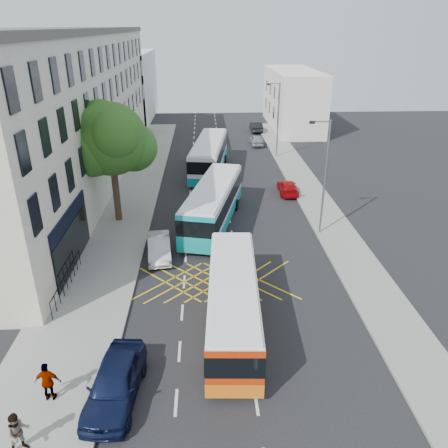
{
  "coord_description": "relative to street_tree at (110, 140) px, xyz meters",
  "views": [
    {
      "loc": [
        -1.89,
        -15.92,
        13.7
      ],
      "look_at": [
        -0.71,
        9.23,
        2.2
      ],
      "focal_mm": 35.0,
      "sensor_mm": 36.0,
      "label": 1
    }
  ],
  "objects": [
    {
      "name": "motorbike",
      "position": [
        7.83,
        -16.82,
        -5.45
      ],
      "size": [
        0.84,
        1.93,
        1.78
      ],
      "rotation": [
        0.0,
        0.0,
        -0.35
      ],
      "color": "black",
      "rests_on": "ground"
    },
    {
      "name": "lamp_near",
      "position": [
        14.71,
        -2.97,
        -1.68
      ],
      "size": [
        1.45,
        0.15,
        8.0
      ],
      "color": "slate",
      "rests_on": "pavement_right"
    },
    {
      "name": "red_hatchback",
      "position": [
        14.01,
        5.46,
        -5.72
      ],
      "size": [
        1.73,
        3.96,
        1.13
      ],
      "primitive_type": "imported",
      "rotation": [
        0.0,
        0.0,
        3.11
      ],
      "color": "#AA070B",
      "rests_on": "ground"
    },
    {
      "name": "pedestrian_near",
      "position": [
        0.07,
        -19.97,
        -5.31
      ],
      "size": [
        1.02,
        0.96,
        1.67
      ],
      "primitive_type": "imported",
      "rotation": [
        0.0,
        0.0,
        0.55
      ],
      "color": "gray",
      "rests_on": "pavement_left"
    },
    {
      "name": "railings",
      "position": [
        -1.19,
        -9.67,
        -5.57
      ],
      "size": [
        0.08,
        5.6,
        1.14
      ],
      "primitive_type": null,
      "color": "black",
      "rests_on": "pavement_left"
    },
    {
      "name": "pavement_right",
      "position": [
        16.01,
        0.03,
        -6.22
      ],
      "size": [
        3.0,
        70.0,
        0.15
      ],
      "primitive_type": "cube",
      "color": "gray",
      "rests_on": "ground"
    },
    {
      "name": "distant_car_dark",
      "position": [
        14.01,
        30.25,
        -5.59
      ],
      "size": [
        1.52,
        4.26,
        1.4
      ],
      "primitive_type": "imported",
      "rotation": [
        0.0,
        0.0,
        3.15
      ],
      "color": "black",
      "rests_on": "ground"
    },
    {
      "name": "terrace_main",
      "position": [
        -5.49,
        9.52,
        0.46
      ],
      "size": [
        8.3,
        45.0,
        13.5
      ],
      "color": "beige",
      "rests_on": "ground"
    },
    {
      "name": "building_right",
      "position": [
        19.51,
        33.03,
        -2.29
      ],
      "size": [
        6.0,
        18.0,
        8.0
      ],
      "primitive_type": "cube",
      "color": "silver",
      "rests_on": "ground"
    },
    {
      "name": "bus_mid",
      "position": [
        7.23,
        -0.88,
        -4.65
      ],
      "size": [
        5.03,
        11.36,
        3.11
      ],
      "rotation": [
        0.0,
        0.0,
        -0.23
      ],
      "color": "silver",
      "rests_on": "ground"
    },
    {
      "name": "parked_car_blue",
      "position": [
        2.91,
        -17.59,
        -5.5
      ],
      "size": [
        2.27,
        4.8,
        1.59
      ],
      "primitive_type": "imported",
      "rotation": [
        0.0,
        0.0,
        -0.09
      ],
      "color": "black",
      "rests_on": "ground"
    },
    {
      "name": "bus_far",
      "position": [
        7.13,
        11.97,
        -4.58
      ],
      "size": [
        4.18,
        11.82,
        3.25
      ],
      "rotation": [
        0.0,
        0.0,
        -0.13
      ],
      "color": "silver",
      "rests_on": "ground"
    },
    {
      "name": "terrace_far",
      "position": [
        -5.49,
        40.03,
        -1.29
      ],
      "size": [
        8.0,
        20.0,
        10.0
      ],
      "primitive_type": "cube",
      "color": "silver",
      "rests_on": "ground"
    },
    {
      "name": "pavement_left",
      "position": [
        0.01,
        0.03,
        -6.22
      ],
      "size": [
        5.0,
        70.0,
        0.15
      ],
      "primitive_type": "cube",
      "color": "gray",
      "rests_on": "ground"
    },
    {
      "name": "distant_car_grey",
      "position": [
        8.2,
        25.72,
        -5.63
      ],
      "size": [
        2.23,
        4.75,
        1.32
      ],
      "primitive_type": "imported",
      "rotation": [
        0.0,
        0.0,
        0.01
      ],
      "color": "#3D4044",
      "rests_on": "ground"
    },
    {
      "name": "ground",
      "position": [
        8.51,
        -14.97,
        -6.29
      ],
      "size": [
        120.0,
        120.0,
        0.0
      ],
      "primitive_type": "plane",
      "color": "black",
      "rests_on": "ground"
    },
    {
      "name": "distant_car_silver",
      "position": [
        13.19,
        22.65,
        -5.65
      ],
      "size": [
        1.59,
        3.78,
        1.28
      ],
      "primitive_type": "imported",
      "rotation": [
        0.0,
        0.0,
        3.16
      ],
      "color": "#94959B",
      "rests_on": "ground"
    },
    {
      "name": "bus_near",
      "position": [
        7.88,
        -13.21,
        -4.81
      ],
      "size": [
        2.87,
        10.14,
        2.82
      ],
      "rotation": [
        0.0,
        0.0,
        -0.05
      ],
      "color": "silver",
      "rests_on": "ground"
    },
    {
      "name": "parked_car_silver",
      "position": [
        3.61,
        -5.79,
        -5.63
      ],
      "size": [
        1.86,
        4.18,
        1.33
      ],
      "primitive_type": "imported",
      "rotation": [
        0.0,
        0.0,
        0.11
      ],
      "color": "#B9BCC1",
      "rests_on": "ground"
    },
    {
      "name": "pedestrian_far",
      "position": [
        0.35,
        -17.66,
        -5.27
      ],
      "size": [
        1.04,
        0.45,
        1.75
      ],
      "primitive_type": "imported",
      "rotation": [
        0.0,
        0.0,
        3.11
      ],
      "color": "gray",
      "rests_on": "pavement_left"
    },
    {
      "name": "lamp_far",
      "position": [
        14.71,
        17.03,
        -1.68
      ],
      "size": [
        1.45,
        0.15,
        8.0
      ],
      "color": "slate",
      "rests_on": "pavement_right"
    },
    {
      "name": "street_tree",
      "position": [
        0.0,
        0.0,
        0.0
      ],
      "size": [
        6.3,
        5.7,
        8.8
      ],
      "color": "#382619",
      "rests_on": "pavement_left"
    }
  ]
}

